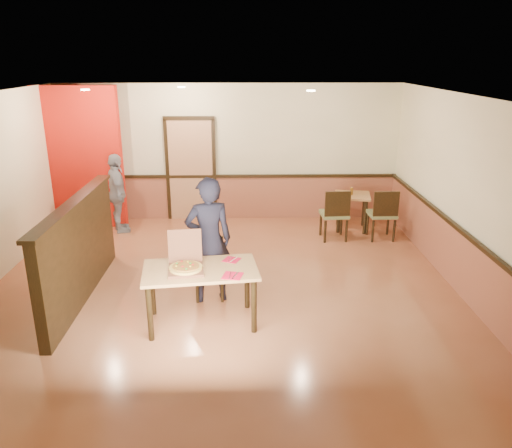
{
  "coord_description": "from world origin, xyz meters",
  "views": [
    {
      "loc": [
        0.36,
        -6.75,
        3.32
      ],
      "look_at": [
        0.49,
        0.0,
        1.03
      ],
      "focal_mm": 35.0,
      "sensor_mm": 36.0,
      "label": 1
    }
  ],
  "objects": [
    {
      "name": "napkin_near",
      "position": [
        0.18,
        -1.2,
        0.77
      ],
      "size": [
        0.28,
        0.28,
        0.01
      ],
      "rotation": [
        0.0,
        0.0,
        -0.22
      ],
      "color": "red",
      "rests_on": "main_table"
    },
    {
      "name": "wainscot_right",
      "position": [
        3.47,
        0.0,
        0.45
      ],
      "size": [
        0.04,
        7.0,
        0.9
      ],
      "primitive_type": "cube",
      "color": "#9A573D",
      "rests_on": "floor"
    },
    {
      "name": "booth_partition",
      "position": [
        -2.0,
        -0.2,
        0.74
      ],
      "size": [
        0.2,
        3.1,
        1.44
      ],
      "color": "black",
      "rests_on": "floor"
    },
    {
      "name": "side_table",
      "position": [
        2.45,
        2.7,
        0.54
      ],
      "size": [
        0.77,
        0.77,
        0.72
      ],
      "rotation": [
        0.0,
        0.0,
        -0.17
      ],
      "color": "tan",
      "rests_on": "floor"
    },
    {
      "name": "chair_rail_right",
      "position": [
        3.45,
        0.0,
        0.92
      ],
      "size": [
        0.06,
        7.0,
        0.06
      ],
      "primitive_type": "cube",
      "color": "black",
      "rests_on": "wall_right"
    },
    {
      "name": "wall_right",
      "position": [
        3.5,
        0.0,
        1.4
      ],
      "size": [
        0.0,
        7.0,
        7.0
      ],
      "primitive_type": "plane",
      "rotation": [
        1.57,
        0.0,
        -1.57
      ],
      "color": "#F7F2C1",
      "rests_on": "floor"
    },
    {
      "name": "main_table",
      "position": [
        -0.23,
        -0.97,
        0.66
      ],
      "size": [
        1.53,
        1.0,
        0.77
      ],
      "rotation": [
        0.0,
        0.0,
        0.13
      ],
      "color": "tan",
      "rests_on": "floor"
    },
    {
      "name": "back_door",
      "position": [
        -0.8,
        3.46,
        1.05
      ],
      "size": [
        0.9,
        0.06,
        2.1
      ],
      "primitive_type": "cube",
      "color": "tan",
      "rests_on": "wall_back"
    },
    {
      "name": "spot_c",
      "position": [
        1.4,
        1.5,
        2.78
      ],
      "size": [
        0.14,
        0.14,
        0.02
      ],
      "primitive_type": "cylinder",
      "color": "#F8EDAE",
      "rests_on": "ceiling"
    },
    {
      "name": "napkin_far",
      "position": [
        0.15,
        -0.7,
        0.77
      ],
      "size": [
        0.26,
        0.26,
        0.01
      ],
      "rotation": [
        0.0,
        0.0,
        -0.41
      ],
      "color": "red",
      "rests_on": "main_table"
    },
    {
      "name": "wainscot_back",
      "position": [
        0.0,
        3.47,
        0.45
      ],
      "size": [
        7.0,
        0.04,
        0.9
      ],
      "primitive_type": "cube",
      "color": "#9A573D",
      "rests_on": "floor"
    },
    {
      "name": "chair_rail_back",
      "position": [
        0.0,
        3.45,
        0.92
      ],
      "size": [
        7.0,
        0.06,
        0.06
      ],
      "primitive_type": "cube",
      "color": "black",
      "rests_on": "wall_back"
    },
    {
      "name": "spot_a",
      "position": [
        -2.3,
        1.8,
        2.78
      ],
      "size": [
        0.14,
        0.14,
        0.02
      ],
      "primitive_type": "cylinder",
      "color": "#F8EDAE",
      "rests_on": "ceiling"
    },
    {
      "name": "diner",
      "position": [
        -0.17,
        -0.31,
        0.9
      ],
      "size": [
        0.74,
        0.58,
        1.8
      ],
      "primitive_type": "imported",
      "rotation": [
        0.0,
        0.0,
        3.39
      ],
      "color": "black",
      "rests_on": "floor"
    },
    {
      "name": "side_chair_right",
      "position": [
        2.9,
        2.07,
        0.53
      ],
      "size": [
        0.49,
        0.49,
        0.98
      ],
      "rotation": [
        0.0,
        0.0,
        3.16
      ],
      "color": "olive",
      "rests_on": "floor"
    },
    {
      "name": "pizza",
      "position": [
        -0.41,
        -1.04,
        0.81
      ],
      "size": [
        0.48,
        0.48,
        0.03
      ],
      "primitive_type": "cylinder",
      "rotation": [
        0.0,
        0.0,
        0.17
      ],
      "color": "#F4C658",
      "rests_on": "pizza_box"
    },
    {
      "name": "spot_b",
      "position": [
        -0.8,
        2.5,
        2.78
      ],
      "size": [
        0.14,
        0.14,
        0.02
      ],
      "primitive_type": "cylinder",
      "color": "#F8EDAE",
      "rests_on": "ceiling"
    },
    {
      "name": "floor",
      "position": [
        0.0,
        0.0,
        0.0
      ],
      "size": [
        7.0,
        7.0,
        0.0
      ],
      "primitive_type": "plane",
      "color": "#B36B45",
      "rests_on": "ground"
    },
    {
      "name": "passerby",
      "position": [
        -2.15,
        2.64,
        0.78
      ],
      "size": [
        0.68,
        0.99,
        1.55
      ],
      "primitive_type": "imported",
      "rotation": [
        0.0,
        0.0,
        1.93
      ],
      "color": "gray",
      "rests_on": "floor"
    },
    {
      "name": "wall_back",
      "position": [
        0.0,
        3.5,
        1.4
      ],
      "size": [
        7.0,
        0.0,
        7.0
      ],
      "primitive_type": "plane",
      "rotation": [
        1.57,
        0.0,
        0.0
      ],
      "color": "#F7F2C1",
      "rests_on": "floor"
    },
    {
      "name": "side_chair_left",
      "position": [
        2.0,
        2.07,
        0.54
      ],
      "size": [
        0.52,
        0.52,
        0.99
      ],
      "rotation": [
        0.0,
        0.0,
        3.21
      ],
      "color": "olive",
      "rests_on": "floor"
    },
    {
      "name": "pizza_box",
      "position": [
        -0.41,
        -1.0,
        0.83
      ],
      "size": [
        0.49,
        0.55,
        0.45
      ],
      "rotation": [
        0.0,
        0.0,
        0.12
      ],
      "color": "brown",
      "rests_on": "main_table"
    },
    {
      "name": "red_accent_panel",
      "position": [
        -2.9,
        3.0,
        1.4
      ],
      "size": [
        1.6,
        0.2,
        2.78
      ],
      "primitive_type": "cube",
      "color": "red",
      "rests_on": "floor"
    },
    {
      "name": "condiment",
      "position": [
        2.42,
        2.69,
        0.79
      ],
      "size": [
        0.06,
        0.06,
        0.15
      ],
      "primitive_type": "cylinder",
      "color": "brown",
      "rests_on": "side_table"
    },
    {
      "name": "diner_chair",
      "position": [
        -0.18,
        -0.17,
        0.47
      ],
      "size": [
        0.44,
        0.44,
        0.85
      ],
      "rotation": [
        0.0,
        0.0,
        0.05
      ],
      "color": "olive",
      "rests_on": "floor"
    },
    {
      "name": "ceiling",
      "position": [
        0.0,
        0.0,
        2.8
      ],
      "size": [
        7.0,
        7.0,
        0.0
      ],
      "primitive_type": "plane",
      "rotation": [
        3.14,
        0.0,
        0.0
      ],
      "color": "black",
      "rests_on": "wall_back"
    }
  ]
}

